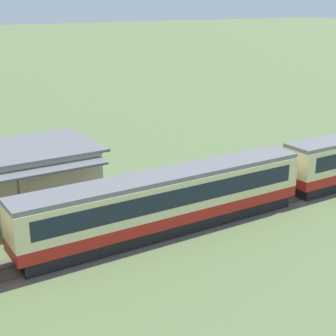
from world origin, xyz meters
The scene contains 3 objects.
passenger_train centered at (-23.97, 1.20, 2.32)m, with size 110.37×2.89×4.19m.
railway_track centered at (-34.53, 1.20, 0.01)m, with size 163.65×3.60×0.04m.
station_building centered at (-32.74, 10.65, 2.35)m, with size 14.39×8.86×4.64m.
Camera 1 is at (-41.08, -25.88, 15.07)m, focal length 55.00 mm.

